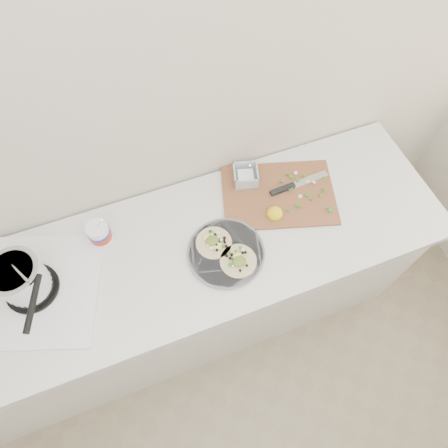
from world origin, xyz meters
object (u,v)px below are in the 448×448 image
object	(u,v)px
stove	(26,283)
cutboard	(276,191)
tub	(99,232)
taco_plate	(226,252)

from	to	relation	value
stove	cutboard	distance (m)	1.07
stove	tub	size ratio (longest dim) A/B	3.06
stove	tub	world-z (taller)	stove
stove	taco_plate	xyz separation A→B (m)	(0.75, -0.12, -0.06)
taco_plate	cutboard	size ratio (longest dim) A/B	0.56
taco_plate	cutboard	distance (m)	0.37
tub	taco_plate	bearing A→B (deg)	-28.10
stove	cutboard	size ratio (longest dim) A/B	1.10
tub	cutboard	bearing A→B (deg)	-3.35
taco_plate	tub	distance (m)	0.51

